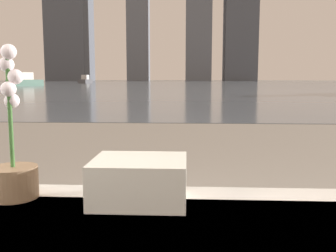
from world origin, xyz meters
TOP-DOWN VIEW (x-y plane):
  - potted_orchid at (-0.44, 0.95)m, footprint 0.14×0.14m
  - towel_stack at (-0.08, 0.93)m, footprint 0.26×0.22m
  - harbor_water at (0.00, 62.00)m, footprint 180.00×110.00m
  - harbor_boat_2 at (-17.42, 39.55)m, footprint 2.90×4.12m
  - harbor_boat_4 at (-16.74, 60.87)m, footprint 1.46×3.74m
  - skyline_tower_0 at (-36.92, 118.00)m, footprint 12.13×13.20m
  - skyline_tower_1 at (-15.34, 118.00)m, footprint 6.25×8.87m
  - skyline_tower_2 at (3.27, 118.00)m, footprint 7.81×8.59m

SIDE VIEW (x-z plane):
  - harbor_water at x=0.00m, z-range 0.00..0.01m
  - harbor_boat_4 at x=-16.74m, z-range -0.19..1.18m
  - harbor_boat_2 at x=-17.42m, z-range -0.21..1.26m
  - towel_stack at x=-0.08m, z-range 0.51..0.63m
  - potted_orchid at x=-0.44m, z-range 0.40..0.83m
  - skyline_tower_2 at x=3.27m, z-range 0.00..41.17m
  - skyline_tower_1 at x=-15.34m, z-range 0.00..43.67m
  - skyline_tower_0 at x=-36.92m, z-range 0.00..46.46m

